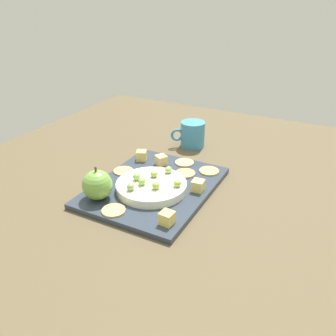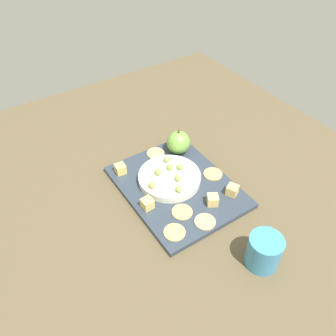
# 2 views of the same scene
# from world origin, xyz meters

# --- Properties ---
(table) EXTENTS (1.35, 1.09, 0.05)m
(table) POSITION_xyz_m (0.00, 0.00, 0.02)
(table) COLOR brown
(table) RESTS_ON ground
(platter) EXTENTS (0.35, 0.27, 0.01)m
(platter) POSITION_xyz_m (0.01, 0.04, 0.05)
(platter) COLOR #2E3946
(platter) RESTS_ON table
(serving_dish) EXTENTS (0.17, 0.17, 0.02)m
(serving_dish) POSITION_xyz_m (0.04, 0.04, 0.07)
(serving_dish) COLOR white
(serving_dish) RESTS_ON platter
(apple_whole) EXTENTS (0.07, 0.07, 0.07)m
(apple_whole) POSITION_xyz_m (0.12, -0.05, 0.09)
(apple_whole) COLOR #6DA243
(apple_whole) RESTS_ON platter
(apple_stem) EXTENTS (0.01, 0.01, 0.01)m
(apple_stem) POSITION_xyz_m (0.12, -0.05, 0.13)
(apple_stem) COLOR brown
(apple_stem) RESTS_ON apple_whole
(cheese_cube_0) EXTENTS (0.03, 0.03, 0.03)m
(cheese_cube_0) POSITION_xyz_m (0.14, 0.14, 0.07)
(cheese_cube_0) COLOR #E4CD67
(cheese_cube_0) RESTS_ON platter
(cheese_cube_1) EXTENTS (0.04, 0.04, 0.03)m
(cheese_cube_1) POSITION_xyz_m (-0.09, 0.00, 0.07)
(cheese_cube_1) COLOR #F3C778
(cheese_cube_1) RESTS_ON platter
(cheese_cube_2) EXTENTS (0.04, 0.04, 0.03)m
(cheese_cube_2) POSITION_xyz_m (-0.10, -0.06, 0.07)
(cheese_cube_2) COLOR #EFCA6D
(cheese_cube_2) RESTS_ON platter
(cheese_cube_3) EXTENTS (0.03, 0.03, 0.03)m
(cheese_cube_3) POSITION_xyz_m (-0.01, 0.14, 0.07)
(cheese_cube_3) COLOR #E4CF71
(cheese_cube_3) RESTS_ON platter
(cracker_0) EXTENTS (0.05, 0.05, 0.00)m
(cracker_0) POSITION_xyz_m (-0.13, 0.05, 0.06)
(cracker_0) COLOR tan
(cracker_0) RESTS_ON platter
(cracker_1) EXTENTS (0.05, 0.05, 0.00)m
(cracker_1) POSITION_xyz_m (-0.12, 0.13, 0.06)
(cracker_1) COLOR tan
(cracker_1) RESTS_ON platter
(cracker_2) EXTENTS (0.05, 0.05, 0.00)m
(cracker_2) POSITION_xyz_m (-0.08, 0.08, 0.06)
(cracker_2) COLOR tan
(cracker_2) RESTS_ON platter
(cracker_3) EXTENTS (0.05, 0.05, 0.00)m
(cracker_3) POSITION_xyz_m (-0.01, -0.07, 0.06)
(cracker_3) COLOR tan
(cracker_3) RESTS_ON platter
(cracker_4) EXTENTS (0.05, 0.05, 0.00)m
(cracker_4) POSITION_xyz_m (0.15, 0.02, 0.06)
(cracker_4) COLOR tan
(cracker_4) RESTS_ON platter
(grape_0) EXTENTS (0.02, 0.02, 0.02)m
(grape_0) POSITION_xyz_m (0.09, 0.02, 0.09)
(grape_0) COLOR #8CAE5B
(grape_0) RESTS_ON serving_dish
(grape_1) EXTENTS (0.02, 0.02, 0.02)m
(grape_1) POSITION_xyz_m (0.06, 0.07, 0.09)
(grape_1) COLOR #9AB74E
(grape_1) RESTS_ON serving_dish
(grape_2) EXTENTS (0.02, 0.02, 0.02)m
(grape_2) POSITION_xyz_m (0.02, 0.11, 0.09)
(grape_2) COLOR #9BAC4D
(grape_2) RESTS_ON serving_dish
(grape_3) EXTENTS (0.02, 0.02, 0.02)m
(grape_3) POSITION_xyz_m (-0.03, 0.06, 0.09)
(grape_3) COLOR #9CC05D
(grape_3) RESTS_ON serving_dish
(grape_4) EXTENTS (0.02, 0.02, 0.02)m
(grape_4) POSITION_xyz_m (0.01, 0.04, 0.09)
(grape_4) COLOR #97AF54
(grape_4) RESTS_ON serving_dish
(grape_5) EXTENTS (0.02, 0.02, 0.02)m
(grape_5) POSITION_xyz_m (0.04, 0.01, 0.09)
(grape_5) COLOR #8BB956
(grape_5) RESTS_ON serving_dish
(grape_6) EXTENTS (0.02, 0.02, 0.02)m
(grape_6) POSITION_xyz_m (0.06, 0.03, 0.09)
(grape_6) COLOR #8CBC52
(grape_6) RESTS_ON serving_dish
(cup) EXTENTS (0.08, 0.10, 0.08)m
(cup) POSITION_xyz_m (-0.28, 0.01, 0.09)
(cup) COLOR teal
(cup) RESTS_ON table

